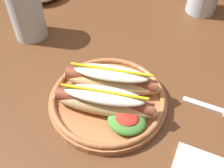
{
  "coord_description": "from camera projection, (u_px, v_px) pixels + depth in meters",
  "views": [
    {
      "loc": [
        0.12,
        -0.45,
        1.19
      ],
      "look_at": [
        0.01,
        -0.08,
        0.77
      ],
      "focal_mm": 43.38,
      "sensor_mm": 36.0,
      "label": 1
    }
  ],
  "objects": [
    {
      "name": "dining_table",
      "position": [
        117.0,
        93.0,
        0.71
      ],
      "size": [
        1.3,
        0.98,
        0.74
      ],
      "color": "brown",
      "rests_on": "ground_plane"
    },
    {
      "name": "fork",
      "position": [
        217.0,
        110.0,
        0.56
      ],
      "size": [
        0.12,
        0.04,
        0.0
      ],
      "rotation": [
        0.0,
        0.0,
        -0.14
      ],
      "color": "silver",
      "rests_on": "dining_table"
    },
    {
      "name": "hot_dog_plate",
      "position": [
        109.0,
        96.0,
        0.55
      ],
      "size": [
        0.25,
        0.25,
        0.08
      ],
      "color": "#B77042",
      "rests_on": "dining_table"
    },
    {
      "name": "water_cup",
      "position": [
        27.0,
        14.0,
        0.69
      ],
      "size": [
        0.09,
        0.09,
        0.13
      ],
      "primitive_type": "cylinder",
      "color": "silver",
      "rests_on": "dining_table"
    }
  ]
}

